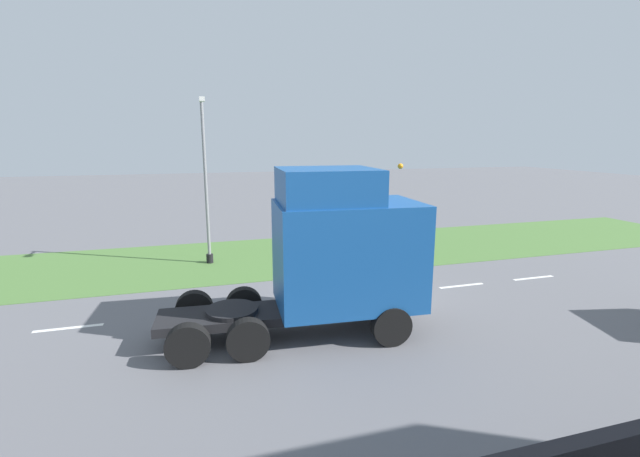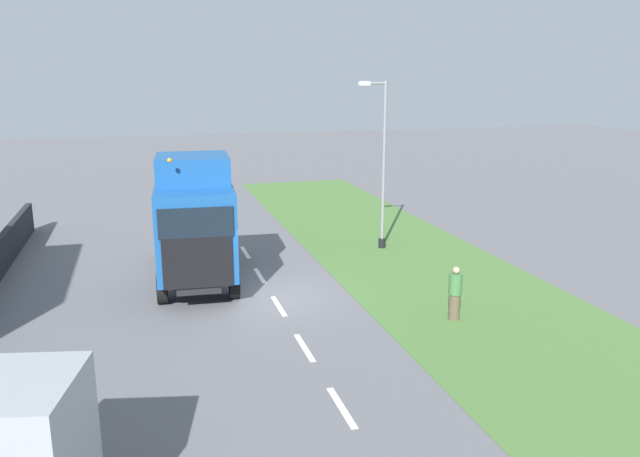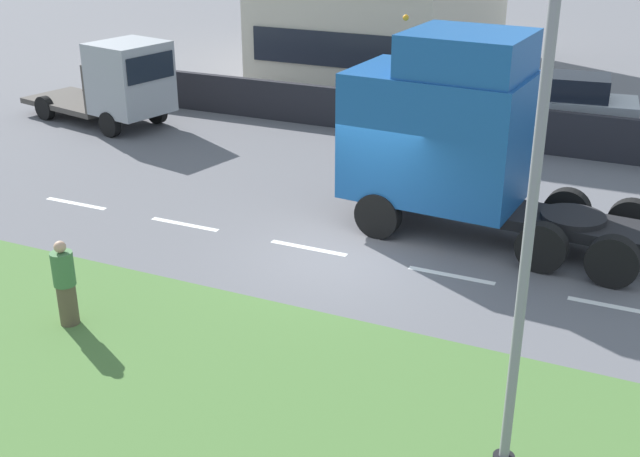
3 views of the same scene
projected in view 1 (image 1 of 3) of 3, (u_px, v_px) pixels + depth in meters
name	position (u px, v px, depth m)	size (l,w,h in m)	color
ground_plane	(356.00, 297.00, 14.46)	(120.00, 120.00, 0.00)	slate
grass_verge	(310.00, 253.00, 20.10)	(7.00, 44.00, 0.01)	#4C7538
lane_markings	(337.00, 299.00, 14.27)	(0.16, 17.80, 0.00)	white
lorry_cab	(337.00, 252.00, 11.47)	(2.98, 7.10, 4.64)	black
lamp_post	(206.00, 189.00, 17.74)	(1.26, 0.29, 6.84)	black
pedestrian	(389.00, 238.00, 19.70)	(0.39, 0.39, 1.63)	brown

